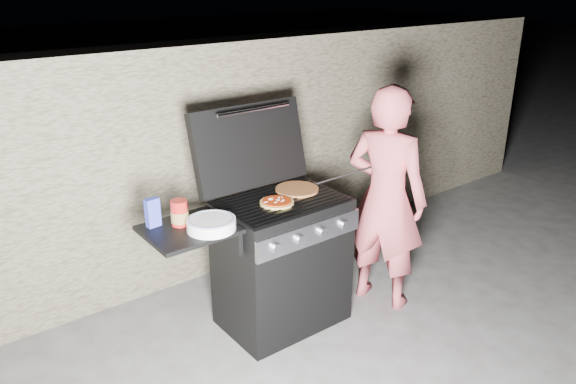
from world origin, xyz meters
TOP-DOWN VIEW (x-y plane):
  - ground at (0.00, 0.00)m, footprint 50.00×50.00m
  - stone_wall at (0.00, 1.05)m, footprint 8.00×0.35m
  - gas_grill at (-0.25, 0.00)m, footprint 1.34×0.79m
  - pizza_topped at (-0.07, -0.04)m, footprint 0.25×0.25m
  - pizza_plain at (0.18, 0.07)m, footprint 0.32×0.32m
  - sauce_jar at (-0.69, 0.06)m, footprint 0.11×0.11m
  - blue_carton at (-0.82, 0.14)m, footprint 0.08×0.05m
  - plate_stack at (-0.58, -0.10)m, footprint 0.33×0.33m
  - person at (0.74, -0.21)m, footprint 0.56×0.68m
  - tongs at (0.54, 0.00)m, footprint 0.48×0.17m

SIDE VIEW (x-z plane):
  - ground at x=0.00m, z-range 0.00..0.00m
  - gas_grill at x=-0.25m, z-range 0.00..0.91m
  - person at x=0.74m, z-range 0.00..1.60m
  - stone_wall at x=0.00m, z-range 0.00..1.80m
  - pizza_plain at x=0.18m, z-range 0.91..0.93m
  - pizza_topped at x=-0.07m, z-range 0.91..0.94m
  - plate_stack at x=-0.58m, z-range 0.90..0.97m
  - tongs at x=0.54m, z-range 0.91..1.01m
  - sauce_jar at x=-0.69m, z-range 0.90..1.06m
  - blue_carton at x=-0.82m, z-range 0.90..1.07m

